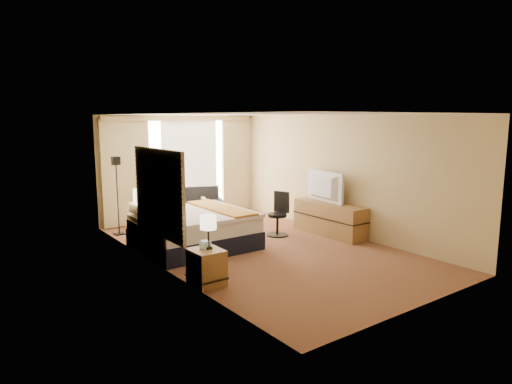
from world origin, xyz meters
TOP-DOWN VIEW (x-y plane):
  - floor at (0.00, 0.00)m, footprint 4.20×7.00m
  - ceiling at (0.00, 0.00)m, footprint 4.20×7.00m
  - wall_back at (0.00, 3.50)m, footprint 4.20×0.02m
  - wall_front at (0.00, -3.50)m, footprint 4.20×0.02m
  - wall_left at (-2.10, 0.00)m, footprint 0.02×7.00m
  - wall_right at (2.10, 0.00)m, footprint 0.02×7.00m
  - headboard at (-2.06, 0.20)m, footprint 0.06×1.85m
  - nightstand_left at (-1.87, -1.05)m, footprint 0.45×0.52m
  - nightstand_right at (-1.87, 1.45)m, footprint 0.45×0.52m
  - media_dresser at (1.83, 0.00)m, footprint 0.50×1.80m
  - window at (0.25, 3.47)m, footprint 2.30×0.02m
  - curtains at (-0.00, 3.39)m, footprint 4.12×0.19m
  - bed at (-1.06, 0.85)m, footprint 2.09×1.91m
  - loveseat at (-0.20, 2.49)m, footprint 1.62×1.25m
  - floor_lamp at (-1.90, 2.72)m, footprint 0.22×0.22m
  - desk_chair at (0.90, 0.62)m, footprint 0.47×0.47m
  - lamp_left at (-1.82, -1.05)m, footprint 0.25×0.25m
  - lamp_right at (-1.90, 1.39)m, footprint 0.30×0.30m
  - tissue_box at (-1.85, -0.99)m, footprint 0.16×0.16m
  - telephone at (-1.75, 1.51)m, footprint 0.19×0.15m
  - television at (1.78, 0.23)m, footprint 0.27×1.17m

SIDE VIEW (x-z plane):
  - floor at x=0.00m, z-range -0.01..0.01m
  - nightstand_left at x=-1.87m, z-range 0.00..0.55m
  - nightstand_right at x=-1.87m, z-range 0.00..0.55m
  - loveseat at x=-0.20m, z-range -0.15..0.75m
  - media_dresser at x=1.83m, z-range 0.00..0.70m
  - bed at x=-1.06m, z-range -0.14..0.88m
  - desk_chair at x=0.90m, z-range -0.05..0.90m
  - telephone at x=-1.75m, z-range 0.55..0.62m
  - tissue_box at x=-1.85m, z-range 0.55..0.67m
  - lamp_left at x=-1.82m, z-range 0.69..1.22m
  - television at x=1.78m, z-range 0.70..1.37m
  - lamp_right at x=-1.90m, z-range 0.72..1.35m
  - floor_lamp at x=-1.90m, z-range 0.35..2.07m
  - headboard at x=-2.06m, z-range 0.53..2.03m
  - wall_back at x=0.00m, z-range 0.00..2.60m
  - wall_front at x=0.00m, z-range 0.00..2.60m
  - wall_left at x=-2.10m, z-range 0.00..2.60m
  - wall_right at x=2.10m, z-range 0.00..2.60m
  - window at x=0.25m, z-range 0.17..2.47m
  - curtains at x=0.00m, z-range 0.13..2.69m
  - ceiling at x=0.00m, z-range 2.59..2.61m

